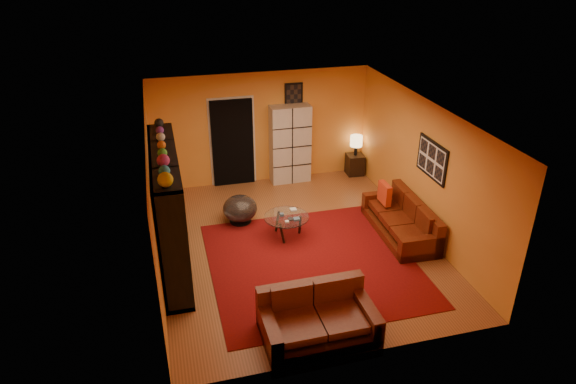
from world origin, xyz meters
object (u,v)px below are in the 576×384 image
object	(u,v)px
side_table	(355,164)
bowl_chair	(240,209)
table_lamp	(356,142)
entertainment_unit	(169,210)
storage_cabinet	(290,144)
tv	(172,211)
sofa	(404,220)
coffee_table	(286,219)
loveseat	(317,316)

from	to	relation	value
side_table	bowl_chair	bearing A→B (deg)	-152.23
table_lamp	entertainment_unit	bearing A→B (deg)	-148.71
entertainment_unit	storage_cabinet	size ratio (longest dim) A/B	1.63
entertainment_unit	tv	xyz separation A→B (m)	(0.05, 0.06, -0.07)
storage_cabinet	side_table	xyz separation A→B (m)	(1.63, -0.05, -0.67)
side_table	table_lamp	distance (m)	0.60
sofa	coffee_table	world-z (taller)	sofa
storage_cabinet	sofa	bearing A→B (deg)	-63.93
bowl_chair	side_table	bearing A→B (deg)	27.77
coffee_table	bowl_chair	bearing A→B (deg)	134.39
sofa	side_table	xyz separation A→B (m)	(0.12, 2.90, -0.04)
storage_cabinet	bowl_chair	world-z (taller)	storage_cabinet
side_table	table_lamp	bearing A→B (deg)	0.00
loveseat	side_table	world-z (taller)	loveseat
entertainment_unit	loveseat	bearing A→B (deg)	-51.63
coffee_table	side_table	size ratio (longest dim) A/B	1.73
sofa	side_table	bearing A→B (deg)	89.56
side_table	table_lamp	world-z (taller)	table_lamp
storage_cabinet	loveseat	bearing A→B (deg)	-101.76
coffee_table	bowl_chair	distance (m)	1.10
coffee_table	loveseat	bearing A→B (deg)	-95.27
entertainment_unit	coffee_table	world-z (taller)	entertainment_unit
tv	storage_cabinet	distance (m)	3.95
entertainment_unit	tv	bearing A→B (deg)	49.78
entertainment_unit	sofa	bearing A→B (deg)	-2.01
sofa	table_lamp	xyz separation A→B (m)	(0.12, 2.90, 0.56)
entertainment_unit	side_table	bearing A→B (deg)	31.29
bowl_chair	coffee_table	bearing A→B (deg)	-45.61
tv	bowl_chair	xyz separation A→B (m)	(1.34, 1.04, -0.68)
sofa	entertainment_unit	bearing A→B (deg)	179.86
bowl_chair	table_lamp	world-z (taller)	table_lamp
tv	sofa	xyz separation A→B (m)	(4.36, -0.21, -0.70)
sofa	table_lamp	size ratio (longest dim) A/B	4.18
tv	table_lamp	xyz separation A→B (m)	(4.47, 2.69, -0.14)
sofa	storage_cabinet	distance (m)	3.38
sofa	storage_cabinet	xyz separation A→B (m)	(-1.51, 2.95, 0.63)
storage_cabinet	bowl_chair	distance (m)	2.35
entertainment_unit	loveseat	size ratio (longest dim) A/B	1.81
loveseat	side_table	distance (m)	5.79
sofa	coffee_table	size ratio (longest dim) A/B	2.36
loveseat	coffee_table	bearing A→B (deg)	-5.93
bowl_chair	tv	bearing A→B (deg)	-142.21
coffee_table	side_table	bearing A→B (deg)	45.85
tv	loveseat	world-z (taller)	tv
loveseat	bowl_chair	size ratio (longest dim) A/B	2.36
loveseat	tv	bearing A→B (deg)	36.31
storage_cabinet	bowl_chair	bearing A→B (deg)	-132.52
sofa	bowl_chair	world-z (taller)	sofa
bowl_chair	storage_cabinet	bearing A→B (deg)	48.54
tv	table_lamp	size ratio (longest dim) A/B	1.87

